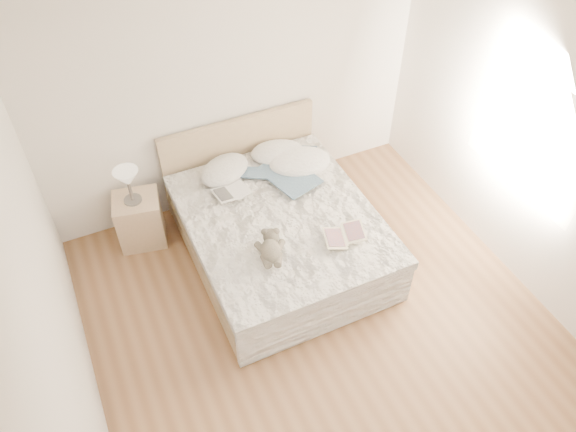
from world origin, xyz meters
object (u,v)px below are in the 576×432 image
at_px(teddy_bear, 271,256).
at_px(childrens_book, 344,235).
at_px(photo_book, 231,193).
at_px(table_lamp, 127,180).
at_px(bed, 278,231).
at_px(nightstand, 140,220).

bearing_deg(teddy_bear, childrens_book, 14.06).
xyz_separation_m(photo_book, childrens_book, (0.73, -0.96, 0.00)).
xyz_separation_m(table_lamp, photo_book, (0.89, -0.37, -0.20)).
bearing_deg(childrens_book, photo_book, 143.09).
bearing_deg(bed, teddy_bear, -119.14).
height_order(nightstand, childrens_book, childrens_book).
height_order(photo_book, teddy_bear, teddy_bear).
relative_size(table_lamp, photo_book, 1.10).
height_order(table_lamp, teddy_bear, table_lamp).
relative_size(childrens_book, teddy_bear, 1.20).
distance_m(photo_book, teddy_bear, 0.93).
distance_m(table_lamp, teddy_bear, 1.60).
height_order(nightstand, teddy_bear, teddy_bear).
bearing_deg(childrens_book, bed, 140.38).
bearing_deg(nightstand, bed, -32.01).
relative_size(bed, nightstand, 3.83).
distance_m(nightstand, teddy_bear, 1.62).
distance_m(nightstand, table_lamp, 0.55).
height_order(nightstand, table_lamp, table_lamp).
distance_m(bed, nightstand, 1.42).
bearing_deg(nightstand, childrens_book, -39.90).
bearing_deg(bed, nightstand, 147.99).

